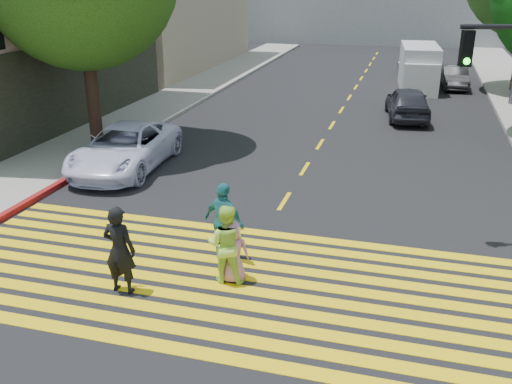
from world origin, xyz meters
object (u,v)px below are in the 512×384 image
at_px(white_sedan, 125,148).
at_px(silver_car, 415,65).
at_px(white_van, 419,69).
at_px(pedestrian_extra, 224,222).
at_px(pedestrian_man, 120,250).
at_px(pedestrian_child, 233,252).
at_px(pedestrian_woman, 226,244).
at_px(dark_car_near, 408,103).
at_px(dark_car_parked, 454,77).

xyz_separation_m(white_sedan, silver_car, (8.81, 21.71, -0.08)).
bearing_deg(white_van, white_sedan, -122.96).
xyz_separation_m(white_sedan, white_van, (9.09, 16.85, 0.41)).
height_order(white_sedan, white_van, white_van).
xyz_separation_m(pedestrian_extra, white_sedan, (-5.21, 5.17, -0.19)).
bearing_deg(white_sedan, pedestrian_man, -66.25).
xyz_separation_m(pedestrian_child, silver_car, (3.10, 27.77, -0.03)).
xyz_separation_m(pedestrian_man, white_sedan, (-3.64, 7.08, -0.22)).
xyz_separation_m(pedestrian_man, pedestrian_woman, (1.91, 0.98, -0.08)).
bearing_deg(pedestrian_man, pedestrian_extra, -127.95).
xyz_separation_m(dark_car_near, silver_car, (0.06, 12.05, -0.08)).
height_order(pedestrian_woman, white_van, white_van).
height_order(pedestrian_man, pedestrian_extra, pedestrian_man).
xyz_separation_m(pedestrian_woman, white_sedan, (-5.56, 6.10, -0.14)).
bearing_deg(dark_car_parked, pedestrian_woman, -106.63).
distance_m(white_sedan, dark_car_near, 13.03).
xyz_separation_m(pedestrian_child, pedestrian_extra, (-0.49, 0.89, 0.24)).
distance_m(pedestrian_man, pedestrian_woman, 2.15).
xyz_separation_m(pedestrian_extra, dark_car_near, (3.54, 14.83, -0.19)).
xyz_separation_m(silver_car, white_van, (0.28, -4.85, 0.49)).
relative_size(pedestrian_child, white_van, 0.26).
bearing_deg(silver_car, pedestrian_man, 72.08).
bearing_deg(dark_car_parked, white_van, -157.33).
xyz_separation_m(pedestrian_man, pedestrian_extra, (1.57, 1.91, -0.02)).
xyz_separation_m(dark_car_parked, white_van, (-1.97, -0.98, 0.51)).
bearing_deg(silver_car, white_sedan, 60.16).
height_order(pedestrian_woman, dark_car_near, pedestrian_woman).
distance_m(pedestrian_child, white_sedan, 8.32).
relative_size(dark_car_near, dark_car_parked, 1.12).
relative_size(white_sedan, dark_car_near, 1.22).
relative_size(pedestrian_woman, pedestrian_extra, 0.94).
distance_m(pedestrian_woman, dark_car_parked, 24.56).
bearing_deg(white_sedan, pedestrian_woman, -51.16).
bearing_deg(pedestrian_extra, silver_car, -76.56).
distance_m(pedestrian_man, pedestrian_child, 2.32).
relative_size(pedestrian_extra, white_van, 0.35).
relative_size(pedestrian_extra, dark_car_near, 0.43).
bearing_deg(pedestrian_child, silver_car, -113.51).
bearing_deg(pedestrian_woman, pedestrian_extra, -76.11).
relative_size(pedestrian_man, dark_car_parked, 0.50).
xyz_separation_m(pedestrian_man, dark_car_near, (5.11, 16.74, -0.21)).
bearing_deg(pedestrian_woman, pedestrian_child, -170.05).
relative_size(pedestrian_child, pedestrian_extra, 0.74).
distance_m(pedestrian_extra, dark_car_parked, 23.74).
xyz_separation_m(white_sedan, dark_car_near, (8.75, 9.66, 0.01)).
bearing_deg(pedestrian_child, white_sedan, -63.85).
relative_size(pedestrian_man, pedestrian_extra, 1.02).
bearing_deg(pedestrian_man, dark_car_parked, -105.10).
height_order(pedestrian_man, white_van, white_van).
height_order(dark_car_parked, white_van, white_van).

